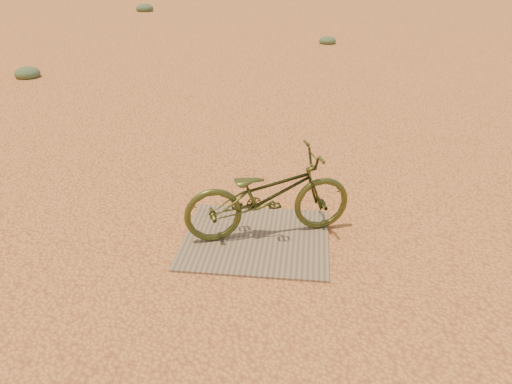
# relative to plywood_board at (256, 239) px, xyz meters

# --- Properties ---
(ground) EXTENTS (120.00, 120.00, 0.00)m
(ground) POSITION_rel_plywood_board_xyz_m (-0.34, 0.25, -0.01)
(ground) COLOR #E18C47
(ground) RESTS_ON ground
(plywood_board) EXTENTS (1.39, 1.23, 0.02)m
(plywood_board) POSITION_rel_plywood_board_xyz_m (0.00, 0.00, 0.00)
(plywood_board) COLOR #7D6951
(plywood_board) RESTS_ON ground
(bicycle) EXTENTS (1.70, 1.07, 0.84)m
(bicycle) POSITION_rel_plywood_board_xyz_m (0.11, 0.10, 0.43)
(bicycle) COLOR #3E461B
(bicycle) RESTS_ON plywood_board
(kale_a) EXTENTS (0.53, 0.53, 0.29)m
(kale_a) POSITION_rel_plywood_board_xyz_m (-5.59, 5.91, -0.01)
(kale_a) COLOR #4D623F
(kale_a) RESTS_ON ground
(kale_b) EXTENTS (0.48, 0.48, 0.26)m
(kale_b) POSITION_rel_plywood_board_xyz_m (0.81, 10.68, -0.01)
(kale_b) COLOR #4D623F
(kale_b) RESTS_ON ground
(kale_c) EXTENTS (0.72, 0.72, 0.40)m
(kale_c) POSITION_rel_plywood_board_xyz_m (-6.73, 17.41, -0.01)
(kale_c) COLOR #4D623F
(kale_c) RESTS_ON ground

